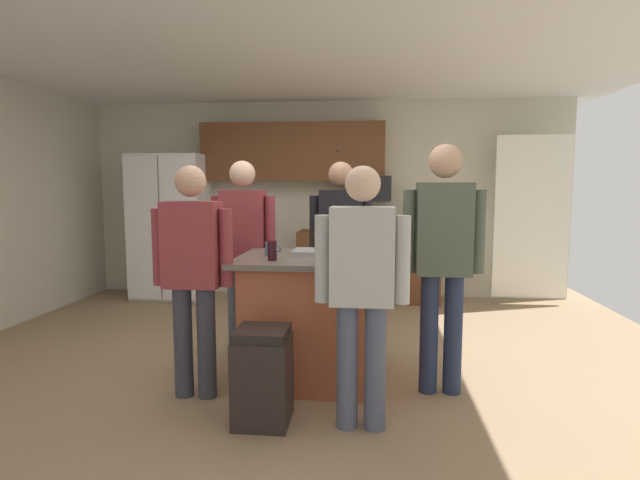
{
  "coord_description": "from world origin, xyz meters",
  "views": [
    {
      "loc": [
        0.64,
        -4.03,
        1.5
      ],
      "look_at": [
        0.22,
        0.01,
        1.05
      ],
      "focal_mm": 28.28,
      "sensor_mm": 36.0,
      "label": 1
    }
  ],
  "objects_px": {
    "glass_dark_ale": "(272,251)",
    "mug_blue_stoneware": "(326,255)",
    "glass_short_whisky": "(362,250)",
    "person_guest_right": "(443,251)",
    "person_host_foreground": "(341,241)",
    "glass_pilsner": "(358,245)",
    "trash_bin": "(263,376)",
    "kitchen_island": "(316,317)",
    "mug_ceramic_white": "(271,249)",
    "microwave_over_range": "(369,188)",
    "glass_stout_tall": "(316,242)",
    "person_guest_left": "(193,266)",
    "refrigerator": "(171,227)",
    "serving_tray": "(322,252)",
    "tumbler_amber": "(340,244)",
    "person_guest_by_door": "(243,243)",
    "person_elder_center": "(362,281)"
  },
  "relations": [
    {
      "from": "refrigerator",
      "to": "microwave_over_range",
      "type": "distance_m",
      "value": 2.65
    },
    {
      "from": "glass_dark_ale",
      "to": "glass_pilsner",
      "type": "relative_size",
      "value": 1.05
    },
    {
      "from": "kitchen_island",
      "to": "person_guest_right",
      "type": "relative_size",
      "value": 0.66
    },
    {
      "from": "person_host_foreground",
      "to": "person_guest_by_door",
      "type": "distance_m",
      "value": 0.88
    },
    {
      "from": "microwave_over_range",
      "to": "glass_stout_tall",
      "type": "height_order",
      "value": "microwave_over_range"
    },
    {
      "from": "mug_ceramic_white",
      "to": "trash_bin",
      "type": "distance_m",
      "value": 1.04
    },
    {
      "from": "tumbler_amber",
      "to": "glass_dark_ale",
      "type": "bearing_deg",
      "value": -130.28
    },
    {
      "from": "serving_tray",
      "to": "glass_pilsner",
      "type": "bearing_deg",
      "value": 26.93
    },
    {
      "from": "microwave_over_range",
      "to": "kitchen_island",
      "type": "distance_m",
      "value": 2.97
    },
    {
      "from": "person_host_foreground",
      "to": "trash_bin",
      "type": "height_order",
      "value": "person_host_foreground"
    },
    {
      "from": "kitchen_island",
      "to": "mug_ceramic_white",
      "type": "bearing_deg",
      "value": 179.62
    },
    {
      "from": "refrigerator",
      "to": "person_host_foreground",
      "type": "height_order",
      "value": "refrigerator"
    },
    {
      "from": "glass_dark_ale",
      "to": "mug_blue_stoneware",
      "type": "bearing_deg",
      "value": -8.79
    },
    {
      "from": "person_host_foreground",
      "to": "serving_tray",
      "type": "height_order",
      "value": "person_host_foreground"
    },
    {
      "from": "microwave_over_range",
      "to": "person_guest_by_door",
      "type": "xyz_separation_m",
      "value": [
        -1.08,
        -2.24,
        -0.46
      ]
    },
    {
      "from": "glass_dark_ale",
      "to": "serving_tray",
      "type": "distance_m",
      "value": 0.45
    },
    {
      "from": "refrigerator",
      "to": "glass_short_whisky",
      "type": "relative_size",
      "value": 14.31
    },
    {
      "from": "glass_short_whisky",
      "to": "glass_pilsner",
      "type": "xyz_separation_m",
      "value": [
        -0.04,
        0.32,
        0.0
      ]
    },
    {
      "from": "refrigerator",
      "to": "glass_short_whisky",
      "type": "height_order",
      "value": "refrigerator"
    },
    {
      "from": "person_elder_center",
      "to": "glass_short_whisky",
      "type": "xyz_separation_m",
      "value": [
        -0.01,
        0.64,
        0.1
      ]
    },
    {
      "from": "person_guest_right",
      "to": "serving_tray",
      "type": "distance_m",
      "value": 0.91
    },
    {
      "from": "person_guest_left",
      "to": "mug_blue_stoneware",
      "type": "distance_m",
      "value": 0.93
    },
    {
      "from": "person_guest_right",
      "to": "glass_pilsner",
      "type": "distance_m",
      "value": 0.71
    },
    {
      "from": "kitchen_island",
      "to": "glass_pilsner",
      "type": "height_order",
      "value": "glass_pilsner"
    },
    {
      "from": "person_guest_right",
      "to": "glass_stout_tall",
      "type": "relative_size",
      "value": 10.99
    },
    {
      "from": "refrigerator",
      "to": "tumbler_amber",
      "type": "height_order",
      "value": "refrigerator"
    },
    {
      "from": "person_guest_left",
      "to": "glass_stout_tall",
      "type": "bearing_deg",
      "value": 14.59
    },
    {
      "from": "tumbler_amber",
      "to": "serving_tray",
      "type": "relative_size",
      "value": 0.29
    },
    {
      "from": "kitchen_island",
      "to": "mug_ceramic_white",
      "type": "distance_m",
      "value": 0.63
    },
    {
      "from": "trash_bin",
      "to": "person_guest_left",
      "type": "bearing_deg",
      "value": 148.4
    },
    {
      "from": "person_host_foreground",
      "to": "glass_short_whisky",
      "type": "distance_m",
      "value": 0.96
    },
    {
      "from": "glass_stout_tall",
      "to": "person_elder_center",
      "type": "bearing_deg",
      "value": -69.08
    },
    {
      "from": "person_host_foreground",
      "to": "trash_bin",
      "type": "distance_m",
      "value": 1.75
    },
    {
      "from": "person_guest_by_door",
      "to": "mug_ceramic_white",
      "type": "height_order",
      "value": "person_guest_by_door"
    },
    {
      "from": "glass_short_whisky",
      "to": "glass_pilsner",
      "type": "relative_size",
      "value": 0.98
    },
    {
      "from": "person_elder_center",
      "to": "microwave_over_range",
      "type": "bearing_deg",
      "value": -25.71
    },
    {
      "from": "glass_stout_tall",
      "to": "trash_bin",
      "type": "height_order",
      "value": "glass_stout_tall"
    },
    {
      "from": "person_guest_left",
      "to": "kitchen_island",
      "type": "bearing_deg",
      "value": -0.0
    },
    {
      "from": "person_host_foreground",
      "to": "trash_bin",
      "type": "relative_size",
      "value": 2.79
    },
    {
      "from": "person_host_foreground",
      "to": "serving_tray",
      "type": "distance_m",
      "value": 0.76
    },
    {
      "from": "glass_dark_ale",
      "to": "serving_tray",
      "type": "height_order",
      "value": "glass_dark_ale"
    },
    {
      "from": "person_elder_center",
      "to": "serving_tray",
      "type": "bearing_deg",
      "value": -4.16
    },
    {
      "from": "person_host_foreground",
      "to": "tumbler_amber",
      "type": "height_order",
      "value": "person_host_foreground"
    },
    {
      "from": "kitchen_island",
      "to": "trash_bin",
      "type": "relative_size",
      "value": 1.92
    },
    {
      "from": "kitchen_island",
      "to": "glass_dark_ale",
      "type": "xyz_separation_m",
      "value": [
        -0.29,
        -0.24,
        0.54
      ]
    },
    {
      "from": "glass_pilsner",
      "to": "trash_bin",
      "type": "height_order",
      "value": "glass_pilsner"
    },
    {
      "from": "mug_ceramic_white",
      "to": "refrigerator",
      "type": "bearing_deg",
      "value": 125.17
    },
    {
      "from": "microwave_over_range",
      "to": "glass_short_whisky",
      "type": "height_order",
      "value": "microwave_over_range"
    },
    {
      "from": "glass_short_whisky",
      "to": "person_guest_right",
      "type": "bearing_deg",
      "value": -3.79
    },
    {
      "from": "kitchen_island",
      "to": "glass_short_whisky",
      "type": "relative_size",
      "value": 8.89
    }
  ]
}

